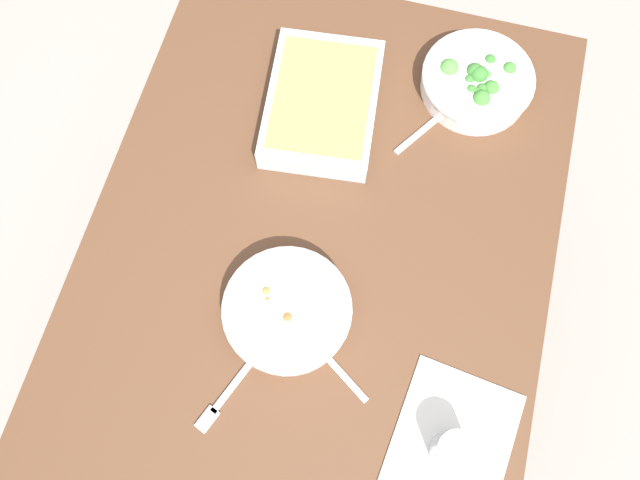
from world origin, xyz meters
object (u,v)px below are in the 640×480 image
Objects in this scene: broccoli_bowl at (477,81)px; spoon_by_broccoli at (435,120)px; drink_cup at (453,452)px; spoon_by_stew at (324,354)px; baking_dish at (322,103)px; stew_bowl at (287,311)px; fork_on_table at (226,395)px.

spoon_by_broccoli is at bearing 146.12° from broccoli_bowl.
spoon_by_stew is at bearing 66.85° from drink_cup.
drink_cup is 0.54× the size of spoon_by_stew.
stew_bowl is at bearing -173.73° from baking_dish.
baking_dish is 3.78× the size of drink_cup.
fork_on_table is at bearing 127.26° from spoon_by_stew.
baking_dish is 0.51m from spoon_by_stew.
stew_bowl is 2.78× the size of drink_cup.
spoon_by_stew is (-0.49, -0.13, -0.03)m from baking_dish.
broccoli_bowl is 0.80m from fork_on_table.
drink_cup is at bearing -89.05° from fork_on_table.
drink_cup is (-0.73, -0.09, 0.01)m from broccoli_bowl.
broccoli_bowl reaches higher than spoon_by_stew.
spoon_by_stew reaches higher than fork_on_table.
broccoli_bowl is 2.76× the size of drink_cup.
spoon_by_stew is 0.54m from spoon_by_broccoli.
broccoli_bowl is 0.74m from drink_cup.
broccoli_bowl reaches higher than spoon_by_broccoli.
spoon_by_stew is 1.00× the size of spoon_by_broccoli.
drink_cup is 0.28m from spoon_by_stew.
fork_on_table is at bearing 158.21° from stew_bowl.
baking_dish reaches higher than spoon_by_broccoli.
spoon_by_broccoli is at bearing -21.53° from fork_on_table.
stew_bowl reaches higher than spoon_by_stew.
drink_cup is 0.54× the size of spoon_by_broccoli.
stew_bowl reaches higher than fork_on_table.
spoon_by_stew is 0.92× the size of fork_on_table.
baking_dish is at bearing -1.91° from fork_on_table.
stew_bowl is 0.44m from baking_dish.
spoon_by_stew is at bearing 169.05° from spoon_by_broccoli.
spoon_by_broccoli is 0.69m from fork_on_table.
spoon_by_broccoli is 0.91× the size of fork_on_table.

